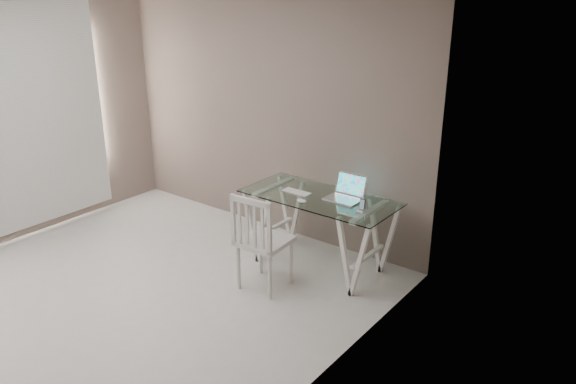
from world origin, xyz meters
name	(u,v)px	position (x,y,z in m)	size (l,w,h in m)	color
room	(78,113)	(-0.06, 0.02, 1.72)	(4.50, 4.52, 2.71)	beige
desk	(319,231)	(1.05, 1.75, 0.38)	(1.50, 0.70, 0.75)	silver
chair	(259,238)	(0.87, 1.06, 0.52)	(0.46, 0.46, 0.94)	silver
laptop	(346,193)	(1.28, 1.87, 0.80)	(0.32, 0.29, 0.22)	silver
keyboard	(296,192)	(0.80, 1.71, 0.75)	(0.31, 0.13, 0.01)	silver
mouse	(302,201)	(1.00, 1.53, 0.76)	(0.10, 0.06, 0.03)	silver
phone_dock	(362,208)	(1.55, 1.68, 0.78)	(0.06, 0.06, 0.12)	white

